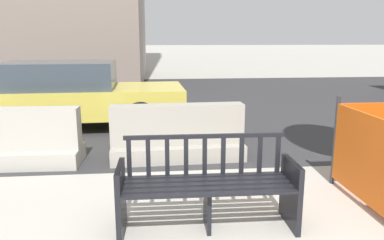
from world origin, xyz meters
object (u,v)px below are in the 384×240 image
at_px(jersey_barrier_centre, 178,137).
at_px(jersey_barrier_left, 10,142).
at_px(car_taxi_near, 68,95).
at_px(street_bench, 207,189).

relative_size(jersey_barrier_centre, jersey_barrier_left, 1.00).
bearing_deg(car_taxi_near, jersey_barrier_centre, -47.67).
relative_size(jersey_barrier_centre, car_taxi_near, 0.43).
distance_m(jersey_barrier_left, car_taxi_near, 2.44).
xyz_separation_m(jersey_barrier_centre, car_taxi_near, (-2.12, 2.33, 0.33)).
bearing_deg(jersey_barrier_left, street_bench, -38.95).
height_order(street_bench, jersey_barrier_left, street_bench).
bearing_deg(street_bench, jersey_barrier_centre, 94.03).
xyz_separation_m(jersey_barrier_centre, jersey_barrier_left, (-2.43, -0.07, 0.00)).
bearing_deg(street_bench, car_taxi_near, 116.86).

